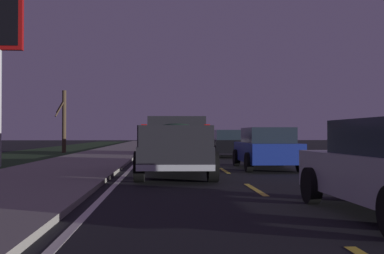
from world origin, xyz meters
TOP-DOWN VIEW (x-y plane):
  - ground at (27.00, 0.00)m, footprint 144.00×144.00m
  - sidewalk_shoulder at (27.00, 7.45)m, footprint 108.00×4.00m
  - grass_verge at (27.00, 12.45)m, footprint 108.00×6.00m
  - lane_markings at (30.81, 3.03)m, footprint 108.00×7.04m
  - pickup_truck at (13.53, 3.50)m, footprint 5.49×2.41m
  - sedan_white at (27.55, 3.61)m, footprint 4.40×2.02m
  - sedan_blue at (16.12, 0.09)m, footprint 4.43×2.07m
  - sedan_black at (25.45, 0.21)m, footprint 4.44×2.09m
  - bare_tree_far at (31.84, 10.92)m, footprint 1.63×0.77m

SIDE VIEW (x-z plane):
  - ground at x=27.00m, z-range 0.00..0.00m
  - grass_verge at x=27.00m, z-range 0.00..0.01m
  - lane_markings at x=30.81m, z-range 0.00..0.01m
  - sidewalk_shoulder at x=27.00m, z-range 0.00..0.12m
  - sedan_white at x=27.55m, z-range 0.01..1.55m
  - sedan_blue at x=16.12m, z-range 0.01..1.55m
  - sedan_black at x=25.45m, z-range 0.01..1.55m
  - pickup_truck at x=13.53m, z-range 0.05..1.92m
  - bare_tree_far at x=31.84m, z-range 0.10..4.48m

